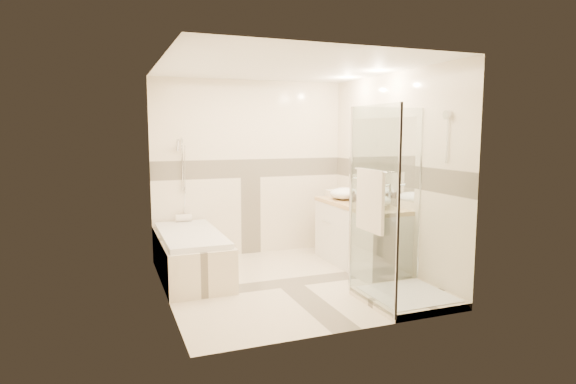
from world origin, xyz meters
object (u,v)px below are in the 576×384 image
object	(u,v)px
bathtub	(191,252)
vessel_sink_near	(345,193)
vessel_sink_far	(374,201)
amenity_bottle_b	(354,196)
vanity	(359,235)
amenity_bottle_a	(360,197)
shower_enclosure	(395,254)

from	to	relation	value
bathtub	vessel_sink_near	bearing A→B (deg)	1.15
vessel_sink_far	amenity_bottle_b	xyz separation A→B (m)	(0.00, 0.51, -0.01)
vanity	amenity_bottle_a	distance (m)	0.52
shower_enclosure	vessel_sink_near	xyz separation A→B (m)	(0.27, 1.66, 0.43)
bathtub	shower_enclosure	xyz separation A→B (m)	(1.86, -1.62, 0.20)
amenity_bottle_b	bathtub	bearing A→B (deg)	174.26
vanity	amenity_bottle_b	xyz separation A→B (m)	(-0.02, 0.14, 0.50)
amenity_bottle_b	vanity	bearing A→B (deg)	-81.63
amenity_bottle_a	bathtub	bearing A→B (deg)	169.53
shower_enclosure	amenity_bottle_b	size ratio (longest dim) A/B	13.47
bathtub	shower_enclosure	world-z (taller)	shower_enclosure
bathtub	amenity_bottle_b	distance (m)	2.23
vessel_sink_near	amenity_bottle_a	xyz separation A→B (m)	(0.00, -0.44, 0.01)
amenity_bottle_a	shower_enclosure	bearing A→B (deg)	-102.53
vanity	amenity_bottle_a	xyz separation A→B (m)	(-0.02, -0.04, 0.51)
bathtub	shower_enclosure	bearing A→B (deg)	-41.10
bathtub	vessel_sink_near	distance (m)	2.22
amenity_bottle_a	amenity_bottle_b	bearing A→B (deg)	90.00
vessel_sink_near	vessel_sink_far	world-z (taller)	vessel_sink_far
vanity	vessel_sink_near	world-z (taller)	vessel_sink_near
vanity	amenity_bottle_b	world-z (taller)	amenity_bottle_b
shower_enclosure	amenity_bottle_a	xyz separation A→B (m)	(0.27, 1.23, 0.43)
shower_enclosure	amenity_bottle_a	bearing A→B (deg)	77.47
shower_enclosure	vessel_sink_far	size ratio (longest dim) A/B	4.87
vessel_sink_near	amenity_bottle_b	size ratio (longest dim) A/B	2.73
amenity_bottle_a	amenity_bottle_b	xyz separation A→B (m)	(0.00, 0.18, -0.01)
amenity_bottle_a	vessel_sink_far	bearing A→B (deg)	-90.00
vessel_sink_near	shower_enclosure	bearing A→B (deg)	-99.31
bathtub	vessel_sink_near	xyz separation A→B (m)	(2.13, 0.04, 0.63)
shower_enclosure	amenity_bottle_a	world-z (taller)	shower_enclosure
bathtub	vessel_sink_far	distance (m)	2.34
vanity	vessel_sink_far	distance (m)	0.63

